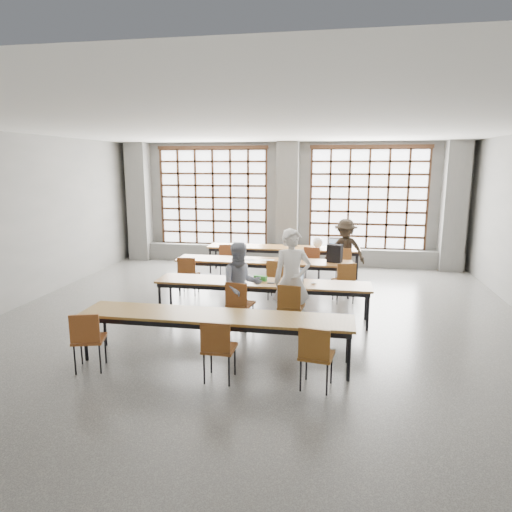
{
  "coord_description": "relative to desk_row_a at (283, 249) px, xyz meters",
  "views": [
    {
      "loc": [
        1.37,
        -7.81,
        2.89
      ],
      "look_at": [
        -0.07,
        0.4,
        1.2
      ],
      "focal_mm": 32.0,
      "sensor_mm": 36.0,
      "label": 1
    }
  ],
  "objects": [
    {
      "name": "column_left",
      "position": [
        -4.53,
        1.23,
        1.09
      ],
      "size": [
        0.6,
        0.55,
        3.5
      ],
      "primitive_type": "cube",
      "color": "#5D5C5A",
      "rests_on": "floor"
    },
    {
      "name": "desk_row_a",
      "position": [
        0.0,
        0.0,
        0.0
      ],
      "size": [
        4.0,
        0.7,
        0.73
      ],
      "color": "brown",
      "rests_on": "floor"
    },
    {
      "name": "column_mid",
      "position": [
        -0.03,
        1.23,
        1.09
      ],
      "size": [
        0.6,
        0.55,
        3.5
      ],
      "primitive_type": "cube",
      "color": "#5D5C5A",
      "rests_on": "floor"
    },
    {
      "name": "chair_front_left",
      "position": [
        -0.28,
        -4.29,
        -0.13
      ],
      "size": [
        0.49,
        0.49,
        0.88
      ],
      "color": "brown",
      "rests_on": "floor"
    },
    {
      "name": "desk_row_d",
      "position": [
        -0.34,
        -5.66,
        0.0
      ],
      "size": [
        4.0,
        0.7,
        0.73
      ],
      "color": "brown",
      "rests_on": "floor"
    },
    {
      "name": "student_male",
      "position": [
        0.63,
        -4.17,
        0.24
      ],
      "size": [
        0.75,
        0.6,
        1.81
      ],
      "primitive_type": "imported",
      "rotation": [
        0.0,
        0.0,
        0.29
      ],
      "color": "white",
      "rests_on": "floor"
    },
    {
      "name": "paper_sheet_c",
      "position": [
        -0.15,
        -1.75,
        0.07
      ],
      "size": [
        0.31,
        0.23,
        0.0
      ],
      "primitive_type": "cube",
      "rotation": [
        0.0,
        0.0,
        0.07
      ],
      "color": "white",
      "rests_on": "desk_row_b"
    },
    {
      "name": "ceiling",
      "position": [
        -0.03,
        -3.99,
        2.84
      ],
      "size": [
        11.0,
        11.0,
        0.0
      ],
      "primitive_type": "plane",
      "rotation": [
        3.14,
        0.0,
        0.0
      ],
      "color": "silver",
      "rests_on": "floor"
    },
    {
      "name": "chair_back_right",
      "position": [
        1.58,
        -0.63,
        -0.13
      ],
      "size": [
        0.5,
        0.5,
        0.88
      ],
      "color": "brown",
      "rests_on": "floor"
    },
    {
      "name": "chair_front_right",
      "position": [
        0.62,
        -4.3,
        -0.13
      ],
      "size": [
        0.47,
        0.47,
        0.88
      ],
      "color": "brown",
      "rests_on": "floor"
    },
    {
      "name": "green_box",
      "position": [
        -0.02,
        -3.59,
        0.11
      ],
      "size": [
        0.27,
        0.16,
        0.09
      ],
      "primitive_type": "cube",
      "rotation": [
        0.0,
        0.0,
        -0.28
      ],
      "color": "#297F2D",
      "rests_on": "desk_row_c"
    },
    {
      "name": "floor",
      "position": [
        -0.03,
        -3.99,
        -0.66
      ],
      "size": [
        11.0,
        11.0,
        0.0
      ],
      "primitive_type": "plane",
      "color": "#4A4A47",
      "rests_on": "ground"
    },
    {
      "name": "chair_back_left",
      "position": [
        -1.38,
        -0.63,
        -0.13
      ],
      "size": [
        0.51,
        0.51,
        0.88
      ],
      "color": "brown",
      "rests_on": "floor"
    },
    {
      "name": "mouse",
      "position": [
        0.98,
        -3.69,
        0.08
      ],
      "size": [
        0.11,
        0.09,
        0.04
      ],
      "primitive_type": "ellipsoid",
      "rotation": [
        0.0,
        0.0,
        -0.31
      ],
      "color": "white",
      "rests_on": "desk_row_c"
    },
    {
      "name": "chair_near_left",
      "position": [
        -2.02,
        -6.28,
        -0.13
      ],
      "size": [
        0.52,
        0.52,
        0.88
      ],
      "color": "brown",
      "rests_on": "floor"
    },
    {
      "name": "chair_mid_left",
      "position": [
        -1.85,
        -2.38,
        -0.13
      ],
      "size": [
        0.44,
        0.45,
        0.88
      ],
      "color": "brown",
      "rests_on": "floor"
    },
    {
      "name": "desk_row_b",
      "position": [
        -0.25,
        -1.75,
        0.0
      ],
      "size": [
        4.0,
        0.7,
        0.73
      ],
      "color": "brown",
      "rests_on": "floor"
    },
    {
      "name": "sill_ledge",
      "position": [
        -0.03,
        1.31,
        -0.41
      ],
      "size": [
        9.8,
        0.35,
        0.5
      ],
      "primitive_type": "cube",
      "color": "#5D5C5A",
      "rests_on": "floor"
    },
    {
      "name": "student_back",
      "position": [
        1.6,
        -0.5,
        0.12
      ],
      "size": [
        1.14,
        0.88,
        1.56
      ],
      "primitive_type": "imported",
      "rotation": [
        0.0,
        0.0,
        -0.33
      ],
      "color": "black",
      "rests_on": "floor"
    },
    {
      "name": "chair_near_right",
      "position": [
        1.15,
        -6.29,
        -0.13
      ],
      "size": [
        0.48,
        0.48,
        0.88
      ],
      "color": "brown",
      "rests_on": "floor"
    },
    {
      "name": "student_female",
      "position": [
        -0.27,
        -4.17,
        0.11
      ],
      "size": [
        0.92,
        0.84,
        1.55
      ],
      "primitive_type": "imported",
      "rotation": [
        0.0,
        0.0,
        0.41
      ],
      "color": "#172246",
      "rests_on": "floor"
    },
    {
      "name": "wall_front",
      "position": [
        -0.03,
        -9.49,
        1.09
      ],
      "size": [
        10.0,
        0.0,
        10.0
      ],
      "primitive_type": "plane",
      "rotation": [
        -1.57,
        0.0,
        0.0
      ],
      "color": "slate",
      "rests_on": "floor"
    },
    {
      "name": "chair_back_mid",
      "position": [
        0.8,
        -0.63,
        -0.13
      ],
      "size": [
        0.44,
        0.44,
        0.88
      ],
      "color": "brown",
      "rests_on": "floor"
    },
    {
      "name": "desk_row_c",
      "position": [
        0.03,
        -3.67,
        0.0
      ],
      "size": [
        4.0,
        0.7,
        0.73
      ],
      "color": "brown",
      "rests_on": "floor"
    },
    {
      "name": "phone",
      "position": [
        0.21,
        -3.77,
        0.07
      ],
      "size": [
        0.13,
        0.07,
        0.01
      ],
      "primitive_type": "cube",
      "rotation": [
        0.0,
        0.0,
        -0.06
      ],
      "color": "black",
      "rests_on": "desk_row_c"
    },
    {
      "name": "window_left",
      "position": [
        -2.28,
        1.43,
        1.24
      ],
      "size": [
        3.32,
        0.12,
        3.0
      ],
      "color": "white",
      "rests_on": "wall_back"
    },
    {
      "name": "chair_mid_centre",
      "position": [
        0.14,
        -2.38,
        -0.13
      ],
      "size": [
        0.45,
        0.46,
        0.88
      ],
      "color": "brown",
      "rests_on": "floor"
    },
    {
      "name": "paper_sheet_b",
      "position": [
        -0.55,
        -1.8,
        0.07
      ],
      "size": [
        0.36,
        0.34,
        0.0
      ],
      "primitive_type": "cube",
      "rotation": [
        0.0,
        0.0,
        -0.59
      ],
      "color": "white",
      "rests_on": "desk_row_b"
    },
    {
      "name": "plastic_bag",
      "position": [
        0.9,
        0.05,
        0.21
      ],
      "size": [
        0.31,
        0.27,
        0.29
      ],
      "primitive_type": "ellipsoid",
      "rotation": [
        0.0,
        0.0,
        -0.3
      ],
      "color": "white",
      "rests_on": "desk_row_a"
    },
    {
      "name": "laptop_back",
      "position": [
        1.35,
        0.11,
        0.13
      ],
      "size": [
        0.37,
        0.32,
        0.26
      ],
      "color": "#B3B3B8",
      "rests_on": "desk_row_a"
    },
    {
      "name": "laptop_front",
      "position": [
        0.61,
        -3.56,
        0.13
      ],
      "size": [
        0.46,
        0.44,
        0.26
      ],
      "color": "#B8B8BD",
      "rests_on": "desk_row_c"
    },
    {
      "name": "paper_sheet_a",
      "position": [
        -0.85,
        -1.7,
        0.07
      ],
      "size": [
        0.32,
        0.25,
        0.0
      ],
      "primitive_type": "cube",
      "rotation": [
        0.0,
        0.0,
        -0.13
      ],
      "color": "silver",
      "rests_on": "desk_row_b"
    },
    {
      "name": "red_pouch",
      "position": [
        -2.04,
        -6.21,
        -0.16
      ],
      "size": [
        0.22,
        0.14,
        0.06
      ],
      "primitive_type": "cube",
      "rotation": [
        0.0,
        0.0,
        -0.32
      ],
      "color": "maroon",
      "rests_on": "chair_near_left"
    },
    {
      "name": "column_right",
      "position": [
        4.47,
        1.23,
        1.09
      ],
      "size": [
        0.6,
        0.55,
        3.5
      ],
      "primitive_type": "cube",
      "color": "#5D5C5A",
      "rests_on": "floor"
    },
    {
      "name": "wall_back",
      "position": [
        -0.03,
        1.51,
        1.09
      ],
      "size": [
        10.0,
        0.0,
        10.0
      ],
      "primitive_type": "plane",
      "rotation": [
        1.57,
        0.0,
        0.0
      ],
      "color": "slate",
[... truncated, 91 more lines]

